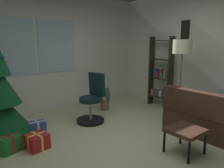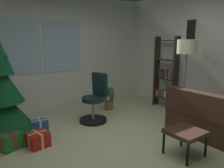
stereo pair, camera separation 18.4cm
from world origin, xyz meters
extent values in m
cube|color=beige|center=(0.00, 0.00, -0.05)|extent=(4.81, 5.13, 0.10)
cube|color=silver|center=(0.00, 2.62, 1.37)|extent=(4.81, 0.10, 2.75)
cube|color=silver|center=(-0.84, 2.56, 1.51)|extent=(0.90, 0.03, 1.20)
cube|color=silver|center=(0.12, 2.56, 1.51)|extent=(0.90, 0.03, 1.20)
cube|color=silver|center=(2.46, 0.00, 1.37)|extent=(0.10, 5.13, 2.75)
cube|color=black|center=(2.40, 0.64, 1.88)|extent=(0.02, 0.21, 0.44)
cube|color=#3D251B|center=(1.25, -0.83, 0.60)|extent=(0.21, 2.08, 0.41)
cube|color=#3D251B|center=(1.60, 0.14, 0.50)|extent=(0.86, 0.14, 0.20)
cube|color=red|center=(1.37, -0.81, 0.57)|extent=(0.19, 0.42, 0.40)
cube|color=beige|center=(1.37, -0.39, 0.57)|extent=(0.13, 0.40, 0.40)
cube|color=#3D251B|center=(0.61, -0.63, 0.35)|extent=(0.48, 0.47, 0.06)
cylinder|color=black|center=(0.40, -0.84, 0.16)|extent=(0.04, 0.04, 0.32)
cylinder|color=black|center=(0.82, -0.84, 0.16)|extent=(0.04, 0.04, 0.32)
cylinder|color=black|center=(0.40, -0.43, 0.16)|extent=(0.04, 0.04, 0.32)
cylinder|color=black|center=(0.82, -0.43, 0.16)|extent=(0.04, 0.04, 0.32)
cylinder|color=#4C331E|center=(-1.38, 1.48, 0.08)|extent=(0.12, 0.12, 0.16)
cone|color=#0F4622|center=(-1.38, 1.48, 0.48)|extent=(0.92, 0.92, 0.63)
sphere|color=red|center=(-1.21, 1.73, 0.72)|extent=(0.05, 0.05, 0.05)
sphere|color=blue|center=(-1.29, 1.36, 1.39)|extent=(0.05, 0.05, 0.05)
cube|color=red|center=(-1.04, 0.84, 0.12)|extent=(0.34, 0.34, 0.23)
cube|color=#EAD84C|center=(-1.04, 0.84, 0.12)|extent=(0.09, 0.30, 0.24)
cube|color=#EAD84C|center=(-1.04, 0.84, 0.12)|extent=(0.30, 0.09, 0.24)
cube|color=#1E722D|center=(-1.41, 1.03, 0.12)|extent=(0.38, 0.37, 0.24)
cube|color=red|center=(-1.41, 1.03, 0.12)|extent=(0.30, 0.14, 0.25)
cube|color=red|center=(-1.41, 1.03, 0.12)|extent=(0.13, 0.29, 0.25)
cube|color=#2D4C99|center=(-0.86, 1.34, 0.12)|extent=(0.30, 0.23, 0.24)
cube|color=silver|center=(-0.86, 1.34, 0.12)|extent=(0.29, 0.07, 0.25)
cube|color=silver|center=(-0.86, 1.34, 0.12)|extent=(0.06, 0.21, 0.25)
cylinder|color=black|center=(0.21, 1.28, 0.03)|extent=(0.56, 0.56, 0.06)
cylinder|color=#B2B2B7|center=(0.21, 1.28, 0.27)|extent=(0.05, 0.05, 0.42)
cylinder|color=black|center=(0.21, 1.28, 0.48)|extent=(0.44, 0.44, 0.09)
cube|color=black|center=(0.39, 1.31, 0.76)|extent=(0.16, 0.41, 0.47)
cube|color=#2F281C|center=(2.19, 0.83, 0.88)|extent=(0.18, 0.04, 1.75)
cube|color=#2F281C|center=(2.19, 1.43, 0.88)|extent=(0.18, 0.04, 1.75)
cube|color=#2F281C|center=(2.19, 1.13, 0.25)|extent=(0.18, 0.56, 0.02)
cube|color=#2F281C|center=(2.19, 1.13, 0.72)|extent=(0.18, 0.56, 0.02)
cube|color=#2F281C|center=(2.19, 1.13, 1.18)|extent=(0.18, 0.56, 0.02)
cube|color=#2F281C|center=(2.19, 1.13, 1.65)|extent=(0.18, 0.56, 0.02)
cube|color=#A62226|center=(2.21, 0.92, 0.34)|extent=(0.14, 0.07, 0.15)
cube|color=navy|center=(2.20, 1.00, 0.36)|extent=(0.14, 0.08, 0.19)
cube|color=beige|center=(2.20, 1.08, 0.34)|extent=(0.14, 0.07, 0.15)
cube|color=#3D6342|center=(2.21, 1.17, 0.34)|extent=(0.13, 0.07, 0.16)
cube|color=#7A2778|center=(2.20, 1.25, 0.34)|extent=(0.15, 0.08, 0.15)
cube|color=#B47324|center=(2.20, 1.34, 0.33)|extent=(0.16, 0.06, 0.15)
cube|color=#41435B|center=(2.20, 0.92, 0.84)|extent=(0.14, 0.06, 0.22)
cube|color=olive|center=(2.21, 0.99, 0.83)|extent=(0.13, 0.06, 0.20)
cube|color=#206F78|center=(2.19, 1.05, 0.80)|extent=(0.17, 0.04, 0.14)
cube|color=brown|center=(2.21, 1.12, 0.84)|extent=(0.13, 0.07, 0.21)
cube|color=maroon|center=(2.20, 1.20, 0.81)|extent=(0.15, 0.07, 0.16)
cube|color=navy|center=(2.20, 1.27, 0.84)|extent=(0.15, 0.06, 0.22)
cylinder|color=slate|center=(1.78, 0.28, 0.01)|extent=(0.28, 0.28, 0.03)
cylinder|color=slate|center=(1.78, 0.28, 0.71)|extent=(0.03, 0.03, 1.35)
cylinder|color=#E9F3CA|center=(1.78, 0.28, 1.52)|extent=(0.38, 0.38, 0.28)
cylinder|color=#8F5C47|center=(0.93, 1.77, 0.10)|extent=(0.21, 0.21, 0.20)
ellipsoid|color=#386435|center=(0.94, 1.71, 0.39)|extent=(0.22, 0.14, 0.40)
ellipsoid|color=#386435|center=(0.82, 1.83, 0.42)|extent=(0.25, 0.16, 0.47)
ellipsoid|color=#386435|center=(0.79, 1.72, 0.40)|extent=(0.14, 0.20, 0.42)
ellipsoid|color=#386435|center=(1.02, 1.76, 0.38)|extent=(0.12, 0.11, 0.36)
camera|label=1|loc=(-2.03, -2.26, 1.61)|focal=34.34mm
camera|label=2|loc=(-1.88, -2.37, 1.61)|focal=34.34mm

